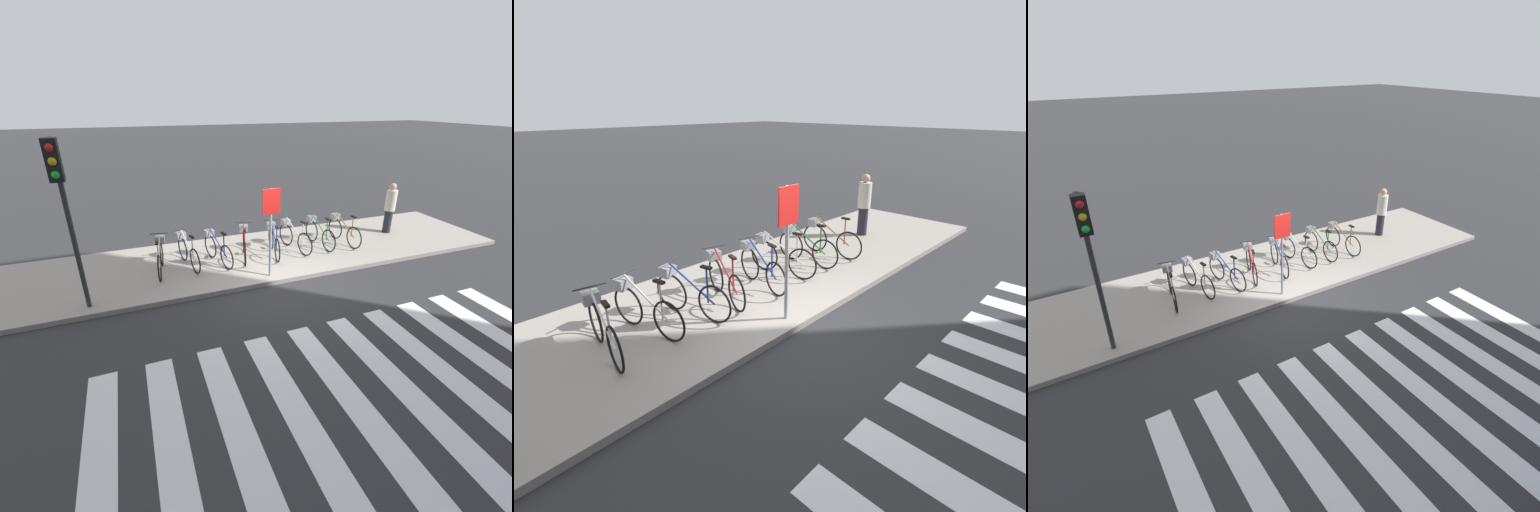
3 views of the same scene
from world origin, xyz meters
The scene contains 12 objects.
ground_plane centered at (0.00, 0.00, 0.00)m, with size 120.00×120.00×0.00m, color #2D2D30.
sidewalk centered at (0.00, 1.67, 0.06)m, with size 14.89×3.35×0.12m.
parked_bicycle_0 centered at (-2.70, 1.53, 0.55)m, with size 0.46×1.57×0.98m.
parked_bicycle_1 centered at (-1.99, 1.65, 0.55)m, with size 0.48×1.57×0.98m.
parked_bicycle_2 centered at (-1.21, 1.57, 0.55)m, with size 0.55×1.55×0.98m.
parked_bicycle_3 centered at (-0.41, 1.61, 0.55)m, with size 0.59×1.53×0.98m.
parked_bicycle_4 centered at (0.45, 1.54, 0.55)m, with size 0.50×1.56×0.98m.
parked_bicycle_5 centered at (1.14, 1.66, 0.55)m, with size 0.47×1.57×0.98m.
parked_bicycle_6 centered at (1.99, 1.68, 0.55)m, with size 0.46×1.59×0.98m.
parked_bicycle_7 centered at (2.80, 1.61, 0.55)m, with size 0.46×1.58×0.98m.
pedestrian centered at (4.72, 1.85, 0.99)m, with size 0.34×0.34×1.65m.
sign_post centered at (-0.17, 0.29, 1.64)m, with size 0.44×0.07×2.23m.
Camera 2 is at (-4.60, -3.58, 3.48)m, focal length 28.00 mm.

